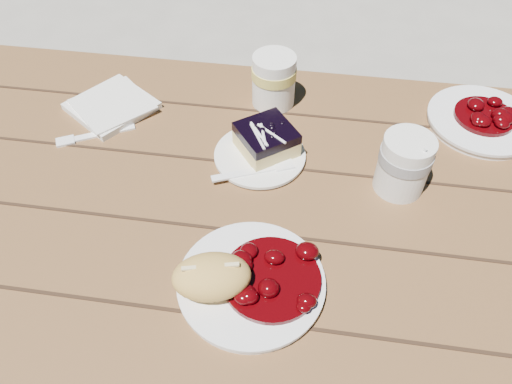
# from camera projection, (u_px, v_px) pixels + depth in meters

# --- Properties ---
(ground) EXTENTS (60.00, 60.00, 0.00)m
(ground) POSITION_uv_depth(u_px,v_px,m) (306.00, 374.00, 1.43)
(ground) COLOR gray
(ground) RESTS_ON ground
(picnic_table) EXTENTS (2.00, 1.55, 0.75)m
(picnic_table) POSITION_uv_depth(u_px,v_px,m) (328.00, 258.00, 1.00)
(picnic_table) COLOR brown
(picnic_table) RESTS_ON ground
(main_plate) EXTENTS (0.22, 0.22, 0.02)m
(main_plate) POSITION_uv_depth(u_px,v_px,m) (251.00, 284.00, 0.76)
(main_plate) COLOR white
(main_plate) RESTS_ON picnic_table
(goulash_stew) EXTENTS (0.15, 0.15, 0.04)m
(goulash_stew) POSITION_uv_depth(u_px,v_px,m) (271.00, 273.00, 0.74)
(goulash_stew) COLOR #440205
(goulash_stew) RESTS_ON main_plate
(bread_roll) EXTENTS (0.13, 0.10, 0.06)m
(bread_roll) POSITION_uv_depth(u_px,v_px,m) (212.00, 277.00, 0.73)
(bread_roll) COLOR #DAAC53
(bread_roll) RESTS_ON main_plate
(dessert_plate) EXTENTS (0.17, 0.17, 0.01)m
(dessert_plate) POSITION_uv_depth(u_px,v_px,m) (260.00, 156.00, 0.95)
(dessert_plate) COLOR white
(dessert_plate) RESTS_ON picnic_table
(blueberry_cake) EXTENTS (0.13, 0.13, 0.06)m
(blueberry_cake) POSITION_uv_depth(u_px,v_px,m) (266.00, 139.00, 0.94)
(blueberry_cake) COLOR #EBD380
(blueberry_cake) RESTS_ON dessert_plate
(fork_dessert) EXTENTS (0.16, 0.09, 0.00)m
(fork_dessert) POSITION_uv_depth(u_px,v_px,m) (245.00, 173.00, 0.91)
(fork_dessert) COLOR white
(fork_dessert) RESTS_ON dessert_plate
(coffee_cup) EXTENTS (0.09, 0.09, 0.11)m
(coffee_cup) POSITION_uv_depth(u_px,v_px,m) (404.00, 164.00, 0.87)
(coffee_cup) COLOR white
(coffee_cup) RESTS_ON picnic_table
(napkin_stack) EXTENTS (0.21, 0.21, 0.01)m
(napkin_stack) POSITION_uv_depth(u_px,v_px,m) (112.00, 106.00, 1.05)
(napkin_stack) COLOR white
(napkin_stack) RESTS_ON picnic_table
(fork_table) EXTENTS (0.15, 0.10, 0.00)m
(fork_table) POSITION_uv_depth(u_px,v_px,m) (104.00, 133.00, 1.00)
(fork_table) COLOR white
(fork_table) RESTS_ON picnic_table
(second_plate) EXTENTS (0.22, 0.22, 0.02)m
(second_plate) POSITION_uv_depth(u_px,v_px,m) (482.00, 121.00, 1.02)
(second_plate) COLOR white
(second_plate) RESTS_ON picnic_table
(second_stew) EXTENTS (0.12, 0.12, 0.04)m
(second_stew) POSITION_uv_depth(u_px,v_px,m) (487.00, 110.00, 1.00)
(second_stew) COLOR #440205
(second_stew) RESTS_ON second_plate
(second_cup) EXTENTS (0.09, 0.09, 0.11)m
(second_cup) POSITION_uv_depth(u_px,v_px,m) (274.00, 81.00, 1.03)
(second_cup) COLOR white
(second_cup) RESTS_ON picnic_table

